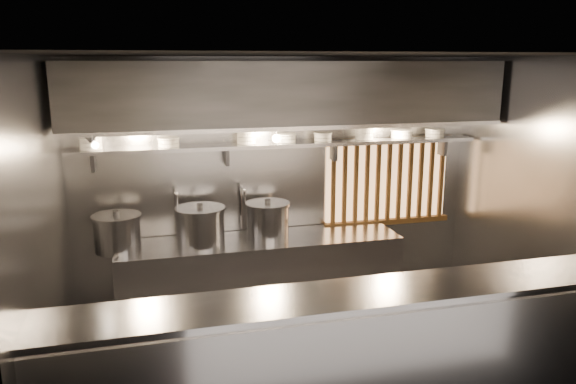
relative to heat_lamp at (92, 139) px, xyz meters
name	(u,v)px	position (x,y,z in m)	size (l,w,h in m)	color
floor	(318,366)	(1.90, -0.85, -2.07)	(4.50, 4.50, 0.00)	black
ceiling	(322,55)	(1.90, -0.85, 0.73)	(4.50, 4.50, 0.00)	black
wall_back	(279,185)	(1.90, 0.65, -0.67)	(4.50, 4.50, 0.00)	gray
wall_left	(42,241)	(-0.35, -0.85, -0.67)	(3.00, 3.00, 0.00)	gray
wall_right	(542,204)	(4.15, -0.85, -0.67)	(3.00, 3.00, 0.00)	gray
serving_counter	(358,363)	(1.90, -1.81, -1.50)	(4.50, 0.56, 1.13)	#A1A1A7
cooking_bench	(261,279)	(1.60, 0.28, -1.62)	(3.00, 0.70, 0.90)	#A1A1A7
bowl_shelf	(283,144)	(1.90, 0.47, -0.19)	(4.40, 0.34, 0.04)	#A1A1A7
exhaust_hood	(288,94)	(1.90, 0.25, 0.36)	(4.40, 0.81, 0.65)	#2D2D30
wood_screen	(388,181)	(3.20, 0.60, -0.69)	(1.56, 0.09, 1.04)	#FFB972
faucet_left	(176,202)	(0.75, 0.52, -0.76)	(0.04, 0.30, 0.50)	silver
faucet_right	(242,198)	(1.45, 0.52, -0.76)	(0.04, 0.30, 0.50)	silver
heat_lamp	(92,139)	(0.00, 0.00, 0.00)	(0.25, 0.35, 0.20)	#A1A1A7
pendant_bulb	(276,138)	(1.80, 0.35, -0.11)	(0.09, 0.09, 0.19)	#2D2D30
stock_pot_left	(117,232)	(0.15, 0.28, -0.98)	(0.56, 0.56, 0.41)	#A1A1A7
stock_pot_mid	(201,226)	(0.97, 0.24, -0.96)	(0.67, 0.67, 0.44)	#A1A1A7
stock_pot_right	(268,220)	(1.69, 0.32, -0.97)	(0.51, 0.51, 0.42)	#A1A1A7
bowl_stack_0	(91,143)	(-0.05, 0.47, -0.10)	(0.23, 0.23, 0.13)	silver
bowl_stack_1	(169,142)	(0.70, 0.47, -0.12)	(0.22, 0.22, 0.09)	silver
bowl_stack_2	(246,136)	(1.50, 0.47, -0.08)	(0.22, 0.22, 0.17)	silver
bowl_stack_3	(286,138)	(1.94, 0.47, -0.12)	(0.22, 0.22, 0.09)	silver
bowl_stack_4	(323,137)	(2.35, 0.47, -0.12)	(0.20, 0.20, 0.09)	silver
bowl_stack_5	(364,132)	(2.83, 0.47, -0.08)	(0.21, 0.21, 0.17)	silver
bowl_stack_6	(401,134)	(3.28, 0.47, -0.12)	(0.24, 0.24, 0.09)	silver
bowl_stack_7	(435,133)	(3.70, 0.47, -0.12)	(0.23, 0.23, 0.09)	silver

